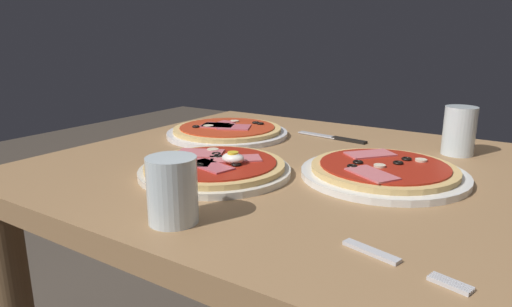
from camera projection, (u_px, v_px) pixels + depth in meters
dining_table at (301, 223)px, 0.95m from camera, size 1.02×0.88×0.76m
pizza_foreground at (215, 168)px, 0.85m from camera, size 0.28×0.28×0.05m
pizza_across_left at (383, 171)px, 0.83m from camera, size 0.30×0.30×0.03m
pizza_across_right at (227, 131)px, 1.16m from camera, size 0.31×0.31×0.03m
water_glass_near at (459, 134)px, 0.98m from camera, size 0.07×0.07×0.10m
water_glass_far at (173, 194)px, 0.63m from camera, size 0.07×0.07×0.09m
fork at (392, 260)px, 0.52m from camera, size 0.16×0.05×0.00m
knife at (337, 138)px, 1.13m from camera, size 0.20×0.04×0.01m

